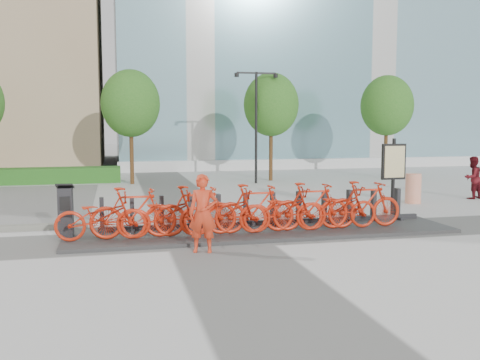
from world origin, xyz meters
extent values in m
plane|color=silver|center=(0.00, 0.00, 0.00)|extent=(120.00, 120.00, 0.00)
cube|color=#206D25|center=(-5.00, 13.20, 0.35)|extent=(6.00, 1.20, 0.70)
cylinder|color=brown|center=(-1.50, 12.00, 1.50)|extent=(0.18, 0.18, 3.00)
ellipsoid|color=#1F6417|center=(-1.50, 12.00, 3.60)|extent=(2.60, 2.60, 2.99)
cylinder|color=brown|center=(5.00, 12.00, 1.50)|extent=(0.18, 0.18, 3.00)
ellipsoid|color=#1F6417|center=(5.00, 12.00, 3.60)|extent=(2.60, 2.60, 2.99)
cylinder|color=brown|center=(11.00, 12.00, 1.50)|extent=(0.18, 0.18, 3.00)
ellipsoid|color=#1F6417|center=(11.00, 12.00, 3.60)|extent=(2.60, 2.60, 2.99)
cylinder|color=black|center=(4.00, 11.00, 2.50)|extent=(0.12, 0.12, 5.00)
cube|color=black|center=(3.55, 11.00, 4.95)|extent=(0.90, 0.08, 0.08)
cube|color=black|center=(4.45, 11.00, 4.95)|extent=(0.90, 0.08, 0.08)
cylinder|color=black|center=(3.10, 11.00, 4.85)|extent=(0.20, 0.20, 0.18)
cylinder|color=black|center=(4.90, 11.00, 4.85)|extent=(0.20, 0.20, 0.18)
cube|color=#383838|center=(1.30, 0.30, 0.04)|extent=(9.60, 2.40, 0.08)
imported|color=red|center=(-2.60, -0.05, 0.62)|extent=(2.04, 0.71, 1.07)
imported|color=red|center=(-1.88, -0.05, 0.67)|extent=(1.98, 0.56, 1.19)
imported|color=red|center=(-1.16, -0.05, 0.62)|extent=(2.04, 0.71, 1.07)
imported|color=red|center=(-0.44, -0.05, 0.67)|extent=(1.98, 0.56, 1.19)
imported|color=red|center=(0.28, -0.05, 0.62)|extent=(2.04, 0.71, 1.07)
imported|color=red|center=(1.00, -0.05, 0.67)|extent=(1.98, 0.56, 1.19)
imported|color=red|center=(1.72, -0.05, 0.62)|extent=(2.04, 0.71, 1.07)
imported|color=red|center=(2.44, -0.05, 0.67)|extent=(1.98, 0.56, 1.19)
imported|color=red|center=(3.16, -0.05, 0.62)|extent=(2.04, 0.71, 1.07)
imported|color=red|center=(3.88, -0.05, 0.67)|extent=(1.98, 0.56, 1.19)
cube|color=#27272A|center=(-3.40, 0.50, 0.65)|extent=(0.34, 0.30, 1.15)
cube|color=black|center=(-3.40, 0.50, 1.27)|extent=(0.41, 0.35, 0.15)
cube|color=black|center=(-3.40, 0.36, 0.88)|extent=(0.23, 0.04, 0.32)
imported|color=red|center=(-0.49, -1.40, 0.83)|extent=(0.69, 0.55, 1.66)
imported|color=#570F15|center=(10.28, 4.32, 0.77)|extent=(0.88, 0.77, 1.54)
cylinder|color=#FB5915|center=(7.63, 3.85, 0.51)|extent=(0.66, 0.66, 1.01)
cylinder|color=black|center=(5.61, 1.63, 1.14)|extent=(0.10, 0.10, 2.28)
cube|color=black|center=(5.61, 1.63, 1.61)|extent=(0.75, 0.14, 1.04)
cube|color=#F3E39A|center=(5.61, 1.57, 1.61)|extent=(0.64, 0.05, 0.91)
camera|label=1|loc=(-2.29, -12.37, 2.71)|focal=40.00mm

